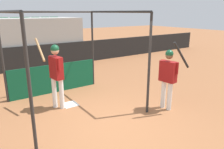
{
  "coord_description": "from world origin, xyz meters",
  "views": [
    {
      "loc": [
        -2.86,
        -3.96,
        2.72
      ],
      "look_at": [
        0.49,
        0.89,
        1.02
      ],
      "focal_mm": 35.0,
      "sensor_mm": 36.0,
      "label": 1
    }
  ],
  "objects": [
    {
      "name": "ground_plane",
      "position": [
        0.0,
        0.0,
        0.0
      ],
      "size": [
        60.0,
        60.0,
        0.0
      ],
      "primitive_type": "plane",
      "color": "#935B38"
    },
    {
      "name": "outfield_wall",
      "position": [
        0.0,
        6.83,
        0.58
      ],
      "size": [
        24.0,
        0.12,
        1.16
      ],
      "color": "black",
      "rests_on": "ground"
    },
    {
      "name": "bleacher_section",
      "position": [
        -0.0,
        8.09,
        1.22
      ],
      "size": [
        5.4,
        2.4,
        2.44
      ],
      "color": "#9E9E99",
      "rests_on": "ground"
    },
    {
      "name": "batting_cage",
      "position": [
        -0.4,
        2.46,
        1.2
      ],
      "size": [
        3.15,
        3.08,
        2.75
      ],
      "color": "#282828",
      "rests_on": "ground"
    },
    {
      "name": "home_plate",
      "position": [
        -0.44,
        1.81,
        0.01
      ],
      "size": [
        0.44,
        0.44,
        0.02
      ],
      "color": "white",
      "rests_on": "ground"
    },
    {
      "name": "player_batter",
      "position": [
        -0.8,
        1.81,
        1.14
      ],
      "size": [
        0.53,
        0.88,
        2.01
      ],
      "rotation": [
        0.0,
        0.0,
        1.7
      ],
      "color": "white",
      "rests_on": "ground"
    },
    {
      "name": "player_waiting",
      "position": [
        1.76,
        -0.03,
        1.04
      ],
      "size": [
        0.52,
        0.76,
        1.99
      ],
      "rotation": [
        0.0,
        0.0,
        -1.44
      ],
      "color": "white",
      "rests_on": "ground"
    }
  ]
}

